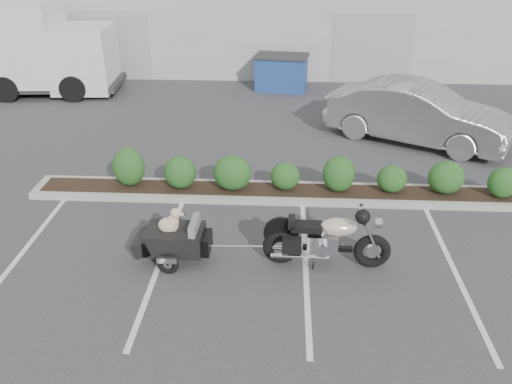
# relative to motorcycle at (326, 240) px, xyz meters

# --- Properties ---
(ground) EXTENTS (90.00, 90.00, 0.00)m
(ground) POSITION_rel_motorcycle_xyz_m (-1.56, 0.54, -0.53)
(ground) COLOR #38383A
(ground) RESTS_ON ground
(planter_kerb) EXTENTS (12.00, 1.00, 0.15)m
(planter_kerb) POSITION_rel_motorcycle_xyz_m (-0.56, 2.74, -0.46)
(planter_kerb) COLOR #9E9E93
(planter_kerb) RESTS_ON ground
(building) EXTENTS (26.00, 10.00, 4.00)m
(building) POSITION_rel_motorcycle_xyz_m (-1.56, 17.54, 1.47)
(building) COLOR #9EA099
(building) RESTS_ON ground
(motorcycle) EXTENTS (2.33, 0.79, 1.34)m
(motorcycle) POSITION_rel_motorcycle_xyz_m (0.00, 0.00, 0.00)
(motorcycle) COLOR black
(motorcycle) RESTS_ON ground
(pet_trailer) EXTENTS (1.86, 1.03, 1.11)m
(pet_trailer) POSITION_rel_motorcycle_xyz_m (-2.78, 0.02, -0.07)
(pet_trailer) COLOR black
(pet_trailer) RESTS_ON ground
(sedan) EXTENTS (5.26, 3.91, 1.66)m
(sedan) POSITION_rel_motorcycle_xyz_m (2.92, 6.38, 0.29)
(sedan) COLOR #B6B7BE
(sedan) RESTS_ON ground
(dumpster) EXTENTS (2.07, 1.55, 1.26)m
(dumpster) POSITION_rel_motorcycle_xyz_m (-0.95, 11.48, 0.10)
(dumpster) COLOR navy
(dumpster) RESTS_ON ground
(delivery_truck) EXTENTS (7.14, 2.87, 3.20)m
(delivery_truck) POSITION_rel_motorcycle_xyz_m (-10.33, 10.51, 1.00)
(delivery_truck) COLOR silver
(delivery_truck) RESTS_ON ground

